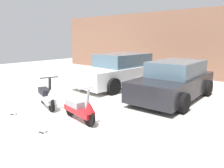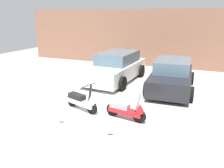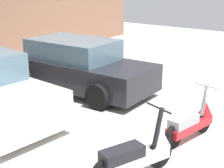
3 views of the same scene
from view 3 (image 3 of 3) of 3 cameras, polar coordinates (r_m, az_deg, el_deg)
ground_plane at (r=6.02m, az=15.46°, el=-12.49°), size 28.00×28.00×0.00m
scooter_front_left at (r=5.31m, az=4.23°, el=-11.52°), size 1.45×0.73×1.05m
scooter_front_right at (r=6.63m, az=13.13°, el=-6.06°), size 1.41×0.55×0.99m
car_rear_center at (r=9.21m, az=-5.56°, el=2.96°), size 2.08×4.08×1.36m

